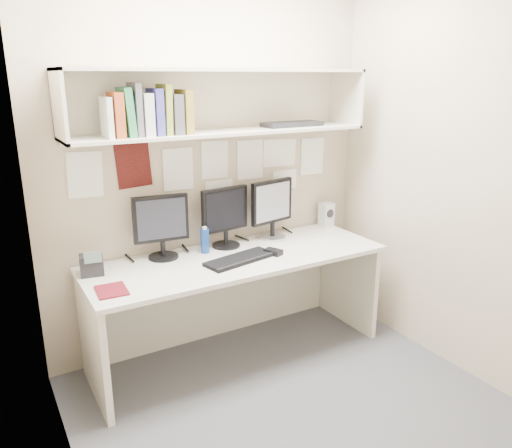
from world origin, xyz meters
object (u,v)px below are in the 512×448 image
desk (237,306)px  maroon_notebook (112,290)px  keyboard (240,259)px  speaker (326,214)px  monitor_center (225,214)px  monitor_right (272,206)px  monitor_left (161,224)px  desk_phone (92,265)px

desk → maroon_notebook: 0.95m
keyboard → speaker: bearing=8.1°
monitor_center → desk: bearing=-104.5°
monitor_right → monitor_left: bearing=168.6°
monitor_right → desk_phone: size_ratio=2.64×
monitor_right → desk: bearing=-163.2°
keyboard → monitor_center: bearing=68.8°
monitor_left → keyboard: bearing=-30.6°
desk → speaker: speaker is taller
monitor_left → monitor_center: monitor_left is taller
speaker → maroon_notebook: size_ratio=0.95×
keyboard → maroon_notebook: keyboard is taller
monitor_left → monitor_right: size_ratio=0.97×
monitor_center → monitor_right: 0.38m
desk → maroon_notebook: maroon_notebook is taller
desk → keyboard: bearing=-104.9°
monitor_center → maroon_notebook: size_ratio=2.11×
monitor_left → maroon_notebook: 0.62m
monitor_center → speaker: (0.91, 0.03, -0.14)m
speaker → maroon_notebook: (-1.81, -0.41, -0.09)m
speaker → maroon_notebook: speaker is taller
keyboard → desk_phone: size_ratio=2.95×
keyboard → speaker: (0.96, 0.35, 0.08)m
monitor_right → desk_phone: monitor_right is taller
monitor_left → desk_phone: bearing=-164.8°
keyboard → monitor_right: bearing=24.0°
maroon_notebook → desk_phone: size_ratio=1.21×
desk_phone → monitor_right: bearing=13.1°
monitor_left → keyboard: (0.41, -0.31, -0.22)m
speaker → maroon_notebook: 1.85m
desk → monitor_right: monitor_right is taller
desk → speaker: size_ratio=10.65×
monitor_right → speaker: monitor_right is taller
monitor_left → monitor_right: 0.84m
monitor_left → desk_phone: (-0.47, -0.07, -0.17)m
monitor_center → speaker: bearing=-5.1°
monitor_center → maroon_notebook: (-0.89, -0.37, -0.22)m
monitor_left → monitor_center: size_ratio=1.00×
monitor_center → desk_phone: bearing=177.1°
desk → monitor_right: size_ratio=4.66×
monitor_center → keyboard: bearing=-106.8°
monitor_right → keyboard: (-0.43, -0.31, -0.22)m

